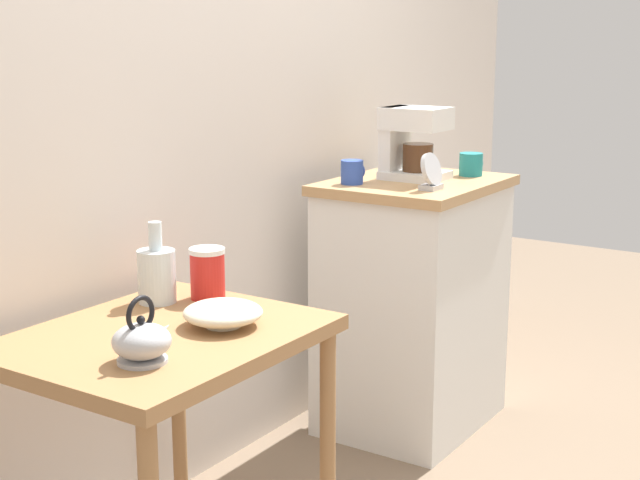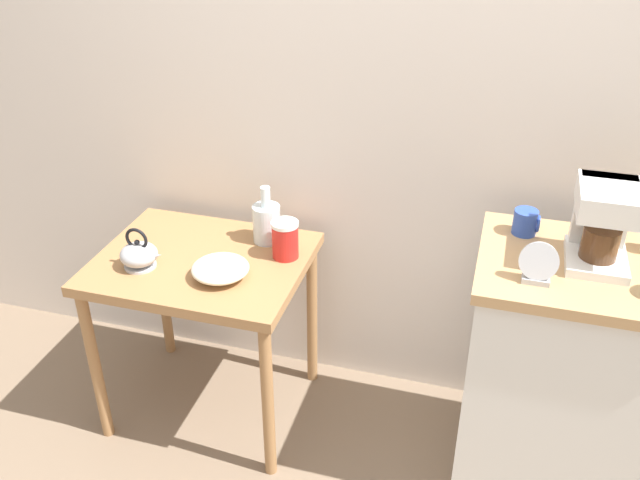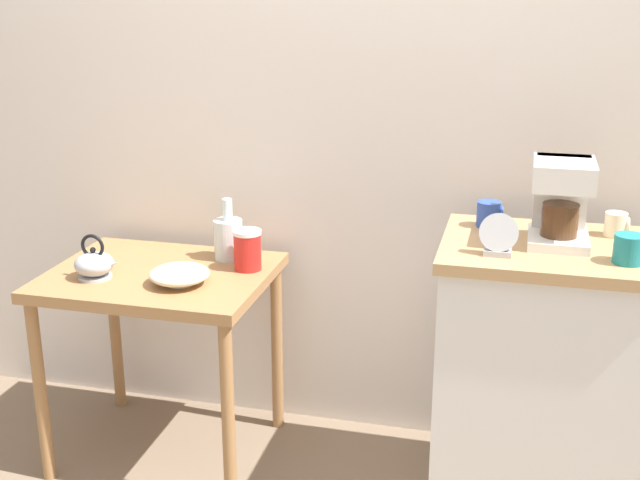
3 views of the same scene
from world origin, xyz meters
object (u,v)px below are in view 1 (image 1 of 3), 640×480
teakettle (142,341)px  canister_enamel (208,273)px  mug_small_cream (407,161)px  coffee_maker (410,140)px  mug_dark_teal (471,164)px  bowl_stoneware (223,313)px  glass_carafe_vase (157,274)px  table_clock (431,173)px  mug_blue (352,172)px

teakettle → canister_enamel: (0.48, 0.21, 0.02)m
canister_enamel → mug_small_cream: 1.24m
coffee_maker → mug_dark_teal: size_ratio=2.77×
bowl_stoneware → coffee_maker: 1.27m
glass_carafe_vase → coffee_maker: size_ratio=0.88×
bowl_stoneware → coffee_maker: (1.22, 0.11, 0.32)m
table_clock → mug_dark_teal: bearing=3.1°
bowl_stoneware → table_clock: (1.05, -0.06, 0.23)m
coffee_maker → canister_enamel: bearing=175.4°
teakettle → canister_enamel: teakettle is taller
table_clock → mug_small_cream: bearing=38.6°
teakettle → bowl_stoneware: bearing=2.9°
coffee_maker → bowl_stoneware: bearing=-174.6°
mug_blue → teakettle: bearing=-169.5°
mug_small_cream → bowl_stoneware: bearing=-171.0°
canister_enamel → mug_blue: bearing=2.1°
bowl_stoneware → mug_small_cream: (1.40, 0.22, 0.22)m
mug_small_cream → table_clock: (-0.35, -0.28, 0.02)m
mug_blue → table_clock: bearing=-81.9°
coffee_maker → table_clock: (-0.17, -0.17, -0.09)m
mug_small_cream → mug_dark_teal: bearing=-87.0°
coffee_maker → teakettle: bearing=-175.1°
teakettle → table_clock: table_clock is taller
mug_blue → mug_small_cream: 0.39m
bowl_stoneware → canister_enamel: (0.18, 0.20, 0.04)m
teakettle → table_clock: 1.37m
coffee_maker → mug_small_cream: (0.18, 0.11, -0.10)m
glass_carafe_vase → bowl_stoneware: bearing=-103.4°
mug_blue → table_clock: 0.29m
teakettle → mug_dark_teal: 1.73m
coffee_maker → mug_small_cream: coffee_maker is taller
mug_small_cream → glass_carafe_vase: bearing=177.0°
table_clock → canister_enamel: bearing=163.5°
mug_dark_teal → table_clock: bearing=-176.9°
mug_dark_teal → mug_small_cream: 0.26m
mug_dark_teal → mug_small_cream: mug_dark_teal is taller
canister_enamel → mug_dark_teal: (1.24, -0.24, 0.18)m
bowl_stoneware → mug_small_cream: 1.43m
teakettle → glass_carafe_vase: glass_carafe_vase is taller
bowl_stoneware → teakettle: bearing=-177.1°
glass_carafe_vase → mug_small_cream: bearing=-3.0°
mug_dark_teal → mug_small_cream: bearing=93.0°
glass_carafe_vase → mug_small_cream: 1.34m
coffee_maker → mug_blue: 0.26m
teakettle → mug_small_cream: 1.73m
mug_dark_teal → mug_blue: size_ratio=1.09×
canister_enamel → table_clock: size_ratio=1.15×
teakettle → glass_carafe_vase: bearing=39.1°
mug_dark_teal → mug_blue: bearing=146.6°
coffee_maker → table_clock: coffee_maker is taller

